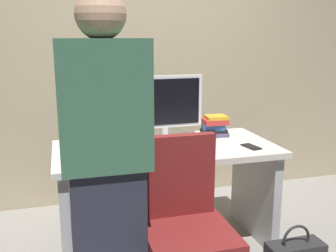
% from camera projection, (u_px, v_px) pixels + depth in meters
% --- Properties ---
extents(ground_plane, '(9.00, 9.00, 0.00)m').
position_uv_depth(ground_plane, '(166.00, 245.00, 2.73)').
color(ground_plane, gray).
extents(wall_back, '(6.40, 0.10, 3.00)m').
position_uv_depth(wall_back, '(136.00, 30.00, 3.29)').
color(wall_back, tan).
rests_on(wall_back, ground).
extents(desk, '(1.46, 0.71, 0.73)m').
position_uv_depth(desk, '(166.00, 178.00, 2.62)').
color(desk, beige).
rests_on(desk, ground).
extents(office_chair, '(0.52, 0.52, 0.94)m').
position_uv_depth(office_chair, '(185.00, 238.00, 1.98)').
color(office_chair, black).
rests_on(office_chair, ground).
extents(person_at_desk, '(0.40, 0.24, 1.64)m').
position_uv_depth(person_at_desk, '(106.00, 169.00, 1.78)').
color(person_at_desk, '#262838').
rests_on(person_at_desk, ground).
extents(monitor, '(0.54, 0.15, 0.46)m').
position_uv_depth(monitor, '(165.00, 105.00, 2.65)').
color(monitor, silver).
rests_on(monitor, desk).
extents(keyboard, '(0.44, 0.15, 0.02)m').
position_uv_depth(keyboard, '(164.00, 149.00, 2.46)').
color(keyboard, white).
rests_on(keyboard, desk).
extents(mouse, '(0.06, 0.10, 0.03)m').
position_uv_depth(mouse, '(209.00, 145.00, 2.53)').
color(mouse, white).
rests_on(mouse, desk).
extents(cup_near_keyboard, '(0.07, 0.07, 0.09)m').
position_uv_depth(cup_near_keyboard, '(96.00, 150.00, 2.32)').
color(cup_near_keyboard, '#3372B2').
rests_on(cup_near_keyboard, desk).
extents(cup_by_monitor, '(0.07, 0.07, 0.08)m').
position_uv_depth(cup_by_monitor, '(89.00, 140.00, 2.56)').
color(cup_by_monitor, '#3372B2').
rests_on(cup_by_monitor, desk).
extents(book_stack, '(0.20, 0.16, 0.15)m').
position_uv_depth(book_stack, '(215.00, 125.00, 2.83)').
color(book_stack, '#594C72').
rests_on(book_stack, desk).
extents(cell_phone, '(0.10, 0.15, 0.01)m').
position_uv_depth(cell_phone, '(251.00, 147.00, 2.54)').
color(cell_phone, black).
rests_on(cell_phone, desk).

